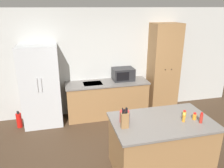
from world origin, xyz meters
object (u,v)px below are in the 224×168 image
(fire_extinguisher, at_px, (19,120))
(spice_bottle_tall_dark, at_px, (195,116))
(microwave, at_px, (123,74))
(knife_block, at_px, (125,120))
(refrigerator, at_px, (41,86))
(spice_bottle_short_red, at_px, (201,118))
(spice_bottle_amber_oil, at_px, (184,118))
(pantry_cabinet, at_px, (163,68))
(kettle, at_px, (124,116))
(spice_bottle_green_herb, at_px, (184,114))

(fire_extinguisher, bearing_deg, spice_bottle_tall_dark, -34.41)
(microwave, xyz_separation_m, knife_block, (-0.64, -2.24, 0.01))
(refrigerator, xyz_separation_m, fire_extinguisher, (-0.55, -0.08, -0.75))
(spice_bottle_short_red, relative_size, spice_bottle_amber_oil, 1.21)
(pantry_cabinet, xyz_separation_m, kettle, (-1.64, -2.03, -0.12))
(spice_bottle_tall_dark, height_order, fire_extinguisher, spice_bottle_tall_dark)
(spice_bottle_short_red, distance_m, fire_extinguisher, 3.86)
(spice_bottle_short_red, bearing_deg, kettle, 164.98)
(spice_bottle_amber_oil, bearing_deg, microwave, 97.81)
(spice_bottle_amber_oil, xyz_separation_m, spice_bottle_green_herb, (0.10, 0.14, -0.01))
(spice_bottle_amber_oil, bearing_deg, pantry_cabinet, 71.75)
(microwave, bearing_deg, refrigerator, -176.70)
(spice_bottle_short_red, height_order, spice_bottle_green_herb, spice_bottle_short_red)
(kettle, bearing_deg, fire_extinguisher, 135.54)
(spice_bottle_green_herb, bearing_deg, knife_block, -174.77)
(pantry_cabinet, bearing_deg, kettle, -128.97)
(pantry_cabinet, height_order, microwave, pantry_cabinet)
(kettle, bearing_deg, spice_bottle_short_red, -15.02)
(knife_block, height_order, kettle, knife_block)
(pantry_cabinet, bearing_deg, spice_bottle_tall_dark, -103.55)
(refrigerator, height_order, fire_extinguisher, refrigerator)
(spice_bottle_tall_dark, bearing_deg, microwave, 102.93)
(spice_bottle_tall_dark, xyz_separation_m, spice_bottle_short_red, (0.04, -0.12, 0.03))
(spice_bottle_short_red, bearing_deg, pantry_cabinet, 77.95)
(spice_bottle_green_herb, relative_size, kettle, 0.54)
(knife_block, distance_m, spice_bottle_tall_dark, 1.16)
(refrigerator, distance_m, spice_bottle_tall_dark, 3.28)
(spice_bottle_green_herb, bearing_deg, microwave, 100.83)
(spice_bottle_green_herb, height_order, kettle, kettle)
(spice_bottle_tall_dark, bearing_deg, spice_bottle_short_red, -72.98)
(refrigerator, bearing_deg, pantry_cabinet, 1.29)
(spice_bottle_amber_oil, xyz_separation_m, kettle, (-0.90, 0.22, 0.03))
(spice_bottle_short_red, xyz_separation_m, kettle, (-1.14, 0.31, 0.01))
(spice_bottle_short_red, bearing_deg, spice_bottle_amber_oil, 159.29)
(spice_bottle_green_herb, bearing_deg, kettle, 175.91)
(spice_bottle_tall_dark, height_order, kettle, kettle)
(spice_bottle_green_herb, bearing_deg, spice_bottle_amber_oil, -123.83)
(spice_bottle_tall_dark, xyz_separation_m, fire_extinguisher, (-3.03, 2.08, -0.79))
(pantry_cabinet, relative_size, spice_bottle_green_herb, 19.64)
(microwave, relative_size, spice_bottle_green_herb, 4.53)
(refrigerator, bearing_deg, fire_extinguisher, -172.09)
(microwave, bearing_deg, kettle, -105.81)
(spice_bottle_amber_oil, height_order, spice_bottle_green_herb, spice_bottle_amber_oil)
(spice_bottle_green_herb, bearing_deg, refrigerator, 139.31)
(spice_bottle_amber_oil, relative_size, fire_extinguisher, 0.36)
(refrigerator, distance_m, spice_bottle_green_herb, 3.12)
(kettle, height_order, fire_extinguisher, kettle)
(refrigerator, bearing_deg, knife_block, -58.22)
(refrigerator, distance_m, microwave, 1.96)
(pantry_cabinet, bearing_deg, knife_block, -127.56)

